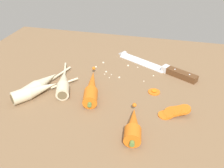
% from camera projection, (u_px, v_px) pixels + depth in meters
% --- Properties ---
extents(ground_plane, '(1.20, 0.90, 0.04)m').
position_uv_depth(ground_plane, '(113.00, 90.00, 0.82)').
color(ground_plane, brown).
extents(chefs_knife, '(0.32, 0.20, 0.04)m').
position_uv_depth(chefs_knife, '(152.00, 65.00, 0.92)').
color(chefs_knife, silver).
rests_on(chefs_knife, ground_plane).
extents(whole_carrot, '(0.08, 0.22, 0.04)m').
position_uv_depth(whole_carrot, '(92.00, 88.00, 0.76)').
color(whole_carrot, orange).
rests_on(whole_carrot, ground_plane).
extents(whole_carrot_second, '(0.06, 0.16, 0.04)m').
position_uv_depth(whole_carrot_second, '(133.00, 125.00, 0.61)').
color(whole_carrot_second, orange).
rests_on(whole_carrot_second, ground_plane).
extents(parsnip_front, '(0.08, 0.21, 0.04)m').
position_uv_depth(parsnip_front, '(42.00, 83.00, 0.78)').
color(parsnip_front, beige).
rests_on(parsnip_front, ground_plane).
extents(parsnip_mid_left, '(0.10, 0.22, 0.04)m').
position_uv_depth(parsnip_mid_left, '(63.00, 83.00, 0.78)').
color(parsnip_mid_left, beige).
rests_on(parsnip_mid_left, ground_plane).
extents(parsnip_mid_right, '(0.16, 0.18, 0.04)m').
position_uv_depth(parsnip_mid_right, '(35.00, 91.00, 0.74)').
color(parsnip_mid_right, beige).
rests_on(parsnip_mid_right, ground_plane).
extents(carrot_slice_stack, '(0.09, 0.06, 0.03)m').
position_uv_depth(carrot_slice_stack, '(174.00, 112.00, 0.67)').
color(carrot_slice_stack, orange).
rests_on(carrot_slice_stack, ground_plane).
extents(carrot_slice_stray_near, '(0.04, 0.04, 0.01)m').
position_uv_depth(carrot_slice_stray_near, '(154.00, 91.00, 0.77)').
color(carrot_slice_stray_near, orange).
rests_on(carrot_slice_stray_near, ground_plane).
extents(mince_crumbs, '(0.22, 0.11, 0.01)m').
position_uv_depth(mince_crumbs, '(115.00, 69.00, 0.90)').
color(mince_crumbs, beige).
rests_on(mince_crumbs, ground_plane).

